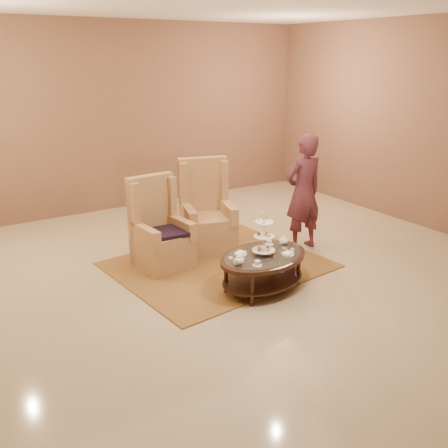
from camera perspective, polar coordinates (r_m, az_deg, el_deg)
ground at (r=6.80m, az=1.30°, el=-6.27°), size 8.00×8.00×0.00m
ceiling at (r=6.80m, az=1.30°, el=-6.27°), size 8.00×8.00×0.02m
wall_back at (r=9.81m, az=-11.86°, el=11.81°), size 8.00×0.04×3.50m
wall_right at (r=9.08m, az=23.34°, el=10.16°), size 0.04×8.00×3.50m
rug at (r=7.21m, az=-0.67°, el=-4.68°), size 3.03×2.61×0.01m
tea_table at (r=6.39m, az=4.50°, el=-4.24°), size 1.41×1.10×1.06m
armchair_left at (r=7.13m, az=-7.39°, el=-1.41°), size 0.76×0.78×1.29m
armchair_right at (r=7.73m, az=-2.03°, el=0.59°), size 0.93×0.95×1.39m
person at (r=7.68m, az=9.06°, el=3.56°), size 0.66×0.44×1.79m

